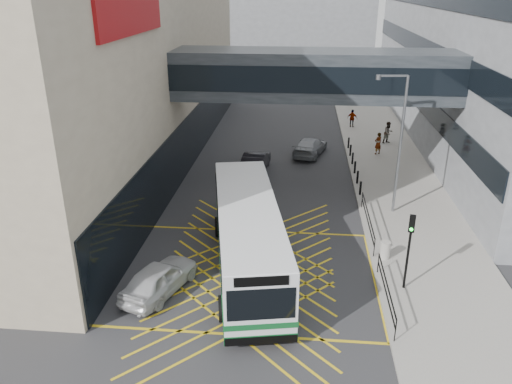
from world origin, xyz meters
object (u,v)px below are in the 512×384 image
(bus, at_px, (248,234))
(street_lamp, at_px, (398,137))
(litter_bin, at_px, (385,250))
(car_dark, at_px, (256,162))
(pedestrian_a, at_px, (378,143))
(pedestrian_b, at_px, (388,133))
(pedestrian_c, at_px, (352,118))
(traffic_light, at_px, (410,241))
(car_silver, at_px, (310,146))
(car_white, at_px, (159,278))

(bus, bearing_deg, street_lamp, 30.56)
(litter_bin, bearing_deg, car_dark, 121.93)
(pedestrian_a, height_order, pedestrian_b, pedestrian_b)
(pedestrian_a, xyz_separation_m, pedestrian_c, (-1.37, 8.08, -0.05))
(bus, xyz_separation_m, traffic_light, (7.22, -1.48, 0.74))
(street_lamp, bearing_deg, litter_bin, -107.36)
(car_dark, height_order, traffic_light, traffic_light)
(litter_bin, relative_size, pedestrian_c, 0.53)
(pedestrian_a, bearing_deg, bus, 29.39)
(bus, height_order, traffic_light, traffic_light)
(bus, bearing_deg, car_silver, 69.27)
(bus, distance_m, car_white, 4.62)
(car_white, distance_m, pedestrian_b, 27.21)
(street_lamp, bearing_deg, traffic_light, -100.62)
(car_dark, bearing_deg, car_white, 85.28)
(street_lamp, bearing_deg, pedestrian_b, 76.03)
(litter_bin, bearing_deg, pedestrian_c, 89.04)
(pedestrian_c, bearing_deg, traffic_light, 106.05)
(car_white, bearing_deg, car_dark, -80.10)
(street_lamp, distance_m, pedestrian_b, 14.77)
(bus, xyz_separation_m, pedestrian_a, (8.53, 17.96, -0.79))
(bus, relative_size, street_lamp, 1.53)
(car_white, height_order, litter_bin, car_white)
(traffic_light, bearing_deg, pedestrian_b, 97.12)
(car_dark, height_order, car_silver, car_dark)
(car_white, relative_size, street_lamp, 0.58)
(pedestrian_a, height_order, pedestrian_c, pedestrian_a)
(pedestrian_b, bearing_deg, street_lamp, -130.84)
(car_silver, distance_m, pedestrian_b, 7.48)
(bus, xyz_separation_m, car_silver, (3.11, 17.74, -1.09))
(car_silver, xyz_separation_m, traffic_light, (4.11, -19.23, 1.83))
(pedestrian_b, relative_size, pedestrian_c, 1.10)
(litter_bin, bearing_deg, bus, -169.69)
(bus, bearing_deg, litter_bin, -0.48)
(street_lamp, distance_m, litter_bin, 7.16)
(traffic_light, relative_size, pedestrian_a, 2.10)
(street_lamp, bearing_deg, car_silver, 107.50)
(street_lamp, relative_size, litter_bin, 9.11)
(car_white, bearing_deg, pedestrian_a, -101.04)
(car_white, bearing_deg, litter_bin, -140.41)
(car_silver, bearing_deg, pedestrian_a, -162.38)
(car_silver, xyz_separation_m, pedestrian_c, (4.05, 8.29, 0.26))
(car_silver, xyz_separation_m, street_lamp, (4.76, -10.82, 4.06))
(street_lamp, bearing_deg, bus, -144.88)
(bus, height_order, car_silver, bus)
(car_silver, distance_m, street_lamp, 12.50)
(car_white, distance_m, traffic_light, 11.13)
(pedestrian_a, distance_m, pedestrian_c, 8.19)
(car_white, bearing_deg, traffic_light, -154.71)
(car_dark, height_order, pedestrian_b, pedestrian_b)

